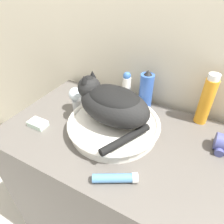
# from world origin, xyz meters

# --- Properties ---
(wall_back) EXTENTS (8.00, 0.05, 2.40)m
(wall_back) POSITION_xyz_m (0.00, 0.63, 1.20)
(wall_back) COLOR beige
(wall_back) RESTS_ON ground_plane
(vanity_counter) EXTENTS (1.01, 0.58, 0.80)m
(vanity_counter) POSITION_xyz_m (0.00, 0.29, 0.40)
(vanity_counter) COLOR #56514C
(vanity_counter) RESTS_ON ground_plane
(sink_basin) EXTENTS (0.38, 0.38, 0.05)m
(sink_basin) POSITION_xyz_m (-0.05, 0.30, 0.83)
(sink_basin) COLOR white
(sink_basin) RESTS_ON vanity_counter
(cat) EXTENTS (0.32, 0.30, 0.18)m
(cat) POSITION_xyz_m (-0.06, 0.30, 0.94)
(cat) COLOR black
(cat) RESTS_ON sink_basin
(faucet) EXTENTS (0.13, 0.06, 0.12)m
(faucet) POSITION_xyz_m (-0.27, 0.35, 0.88)
(faucet) COLOR silver
(faucet) RESTS_ON vanity_counter
(shampoo_bottle_tall) EXTENTS (0.05, 0.05, 0.23)m
(shampoo_bottle_tall) POSITION_xyz_m (0.26, 0.54, 0.92)
(shampoo_bottle_tall) COLOR orange
(shampoo_bottle_tall) RESTS_ON vanity_counter
(spray_bottle_trigger) EXTENTS (0.06, 0.06, 0.19)m
(spray_bottle_trigger) POSITION_xyz_m (-0.00, 0.54, 0.89)
(spray_bottle_trigger) COLOR #335BB7
(spray_bottle_trigger) RESTS_ON vanity_counter
(deodorant_stick) EXTENTS (0.04, 0.04, 0.16)m
(deodorant_stick) POSITION_xyz_m (-0.10, 0.54, 0.88)
(deodorant_stick) COLOR white
(deodorant_stick) RESTS_ON vanity_counter
(cream_tube) EXTENTS (0.14, 0.10, 0.03)m
(cream_tube) POSITION_xyz_m (0.07, 0.09, 0.82)
(cream_tube) COLOR #4C7FB2
(cream_tube) RESTS_ON vanity_counter
(soap_bar) EXTENTS (0.08, 0.05, 0.02)m
(soap_bar) POSITION_xyz_m (-0.35, 0.17, 0.81)
(soap_bar) COLOR silver
(soap_bar) RESTS_ON vanity_counter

